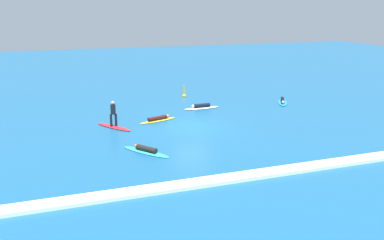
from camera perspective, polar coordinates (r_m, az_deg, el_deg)
ground_plane at (r=29.50m, az=0.00°, el=-0.94°), size 120.00×120.00×0.00m
surfer_on_yellow_board at (r=31.15m, az=-4.49°, el=0.12°), size 3.04×1.46×0.37m
surfer_on_blue_board at (r=37.73m, az=11.92°, el=2.42°), size 2.04×2.82×0.38m
surfer_on_white_board at (r=34.86m, az=1.25°, el=1.74°), size 3.01×0.89×0.41m
surfer_on_teal_board at (r=24.51m, az=-6.13°, el=-4.02°), size 2.38×3.07×0.38m
surfer_on_red_board at (r=29.75m, az=-10.35°, el=-0.13°), size 2.21×3.08×1.85m
marker_buoy at (r=39.36m, az=-1.05°, el=3.40°), size 0.37×0.37×1.17m
wave_crest at (r=21.34m, az=8.76°, el=-7.13°), size 24.42×0.90×0.18m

